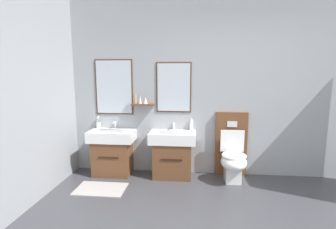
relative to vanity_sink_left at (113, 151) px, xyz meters
The scene contains 9 objects.
wall_back 2.18m from the vanity_sink_left, ahead, with size 5.44×0.27×2.79m.
bath_mat 0.68m from the vanity_sink_left, 90.00° to the right, with size 0.68×0.44×0.01m, color #9E9993.
vanity_sink_left is the anchor object (origin of this frame).
tap_on_left_sink 0.43m from the vanity_sink_left, 90.00° to the left, with size 0.03×0.13×0.11m.
vanity_sink_right 0.95m from the vanity_sink_left, ahead, with size 0.70×0.44×0.71m.
tap_on_right_sink 1.04m from the vanity_sink_left, ahead, with size 0.03×0.13×0.11m.
toilet 1.85m from the vanity_sink_left, ahead, with size 0.48×0.62×1.00m.
toothbrush_cup 0.49m from the vanity_sink_left, 152.23° to the left, with size 0.07×0.07×0.20m.
soap_dispenser 1.31m from the vanity_sink_left, ahead, with size 0.06×0.06×0.20m.
Camera 1 is at (-0.68, -1.88, 1.57)m, focal length 27.24 mm.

